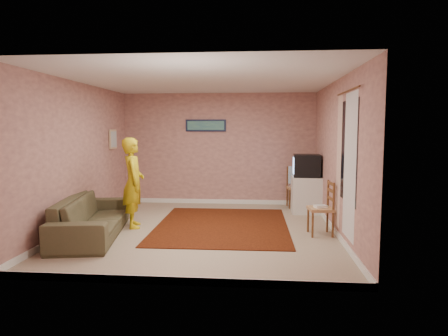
# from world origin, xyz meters

# --- Properties ---
(ground) EXTENTS (5.00, 5.00, 0.00)m
(ground) POSITION_xyz_m (0.00, 0.00, 0.00)
(ground) COLOR tan
(ground) RESTS_ON ground
(wall_back) EXTENTS (4.50, 0.02, 2.60)m
(wall_back) POSITION_xyz_m (0.00, 2.50, 1.30)
(wall_back) COLOR tan
(wall_back) RESTS_ON ground
(wall_front) EXTENTS (4.50, 0.02, 2.60)m
(wall_front) POSITION_xyz_m (0.00, -2.50, 1.30)
(wall_front) COLOR tan
(wall_front) RESTS_ON ground
(wall_left) EXTENTS (0.02, 5.00, 2.60)m
(wall_left) POSITION_xyz_m (-2.25, 0.00, 1.30)
(wall_left) COLOR tan
(wall_left) RESTS_ON ground
(wall_right) EXTENTS (0.02, 5.00, 2.60)m
(wall_right) POSITION_xyz_m (2.25, 0.00, 1.30)
(wall_right) COLOR tan
(wall_right) RESTS_ON ground
(ceiling) EXTENTS (4.50, 5.00, 0.02)m
(ceiling) POSITION_xyz_m (0.00, 0.00, 2.60)
(ceiling) COLOR silver
(ceiling) RESTS_ON wall_back
(baseboard_back) EXTENTS (4.50, 0.02, 0.10)m
(baseboard_back) POSITION_xyz_m (0.00, 2.49, 0.05)
(baseboard_back) COLOR white
(baseboard_back) RESTS_ON ground
(baseboard_front) EXTENTS (4.50, 0.02, 0.10)m
(baseboard_front) POSITION_xyz_m (0.00, -2.49, 0.05)
(baseboard_front) COLOR white
(baseboard_front) RESTS_ON ground
(baseboard_left) EXTENTS (0.02, 5.00, 0.10)m
(baseboard_left) POSITION_xyz_m (-2.24, 0.00, 0.05)
(baseboard_left) COLOR white
(baseboard_left) RESTS_ON ground
(baseboard_right) EXTENTS (0.02, 5.00, 0.10)m
(baseboard_right) POSITION_xyz_m (2.24, 0.00, 0.05)
(baseboard_right) COLOR white
(baseboard_right) RESTS_ON ground
(window) EXTENTS (0.01, 1.10, 1.50)m
(window) POSITION_xyz_m (2.24, -0.90, 1.45)
(window) COLOR black
(window) RESTS_ON wall_right
(curtain_sheer) EXTENTS (0.01, 0.75, 2.10)m
(curtain_sheer) POSITION_xyz_m (2.23, -1.05, 1.25)
(curtain_sheer) COLOR white
(curtain_sheer) RESTS_ON wall_right
(curtain_floral) EXTENTS (0.01, 0.35, 2.10)m
(curtain_floral) POSITION_xyz_m (2.21, -0.35, 1.25)
(curtain_floral) COLOR beige
(curtain_floral) RESTS_ON wall_right
(curtain_rod) EXTENTS (0.02, 1.40, 0.02)m
(curtain_rod) POSITION_xyz_m (2.20, -0.90, 2.32)
(curtain_rod) COLOR brown
(curtain_rod) RESTS_ON wall_right
(picture_back) EXTENTS (0.95, 0.04, 0.28)m
(picture_back) POSITION_xyz_m (-0.30, 2.47, 1.85)
(picture_back) COLOR #131935
(picture_back) RESTS_ON wall_back
(picture_left) EXTENTS (0.04, 0.38, 0.42)m
(picture_left) POSITION_xyz_m (-2.22, 1.60, 1.55)
(picture_left) COLOR beige
(picture_left) RESTS_ON wall_left
(area_rug) EXTENTS (2.42, 3.00, 0.02)m
(area_rug) POSITION_xyz_m (0.28, 0.34, 0.01)
(area_rug) COLOR black
(area_rug) RESTS_ON ground
(tv_cabinet) EXTENTS (0.60, 0.55, 0.77)m
(tv_cabinet) POSITION_xyz_m (1.95, 1.63, 0.38)
(tv_cabinet) COLOR silver
(tv_cabinet) RESTS_ON ground
(crt_tv) EXTENTS (0.58, 0.52, 0.47)m
(crt_tv) POSITION_xyz_m (1.94, 1.63, 1.00)
(crt_tv) COLOR black
(crt_tv) RESTS_ON tv_cabinet
(chair_a) EXTENTS (0.45, 0.43, 0.50)m
(chair_a) POSITION_xyz_m (1.80, 2.20, 0.56)
(chair_a) COLOR tan
(chair_a) RESTS_ON ground
(dvd_player) EXTENTS (0.38, 0.32, 0.06)m
(dvd_player) POSITION_xyz_m (1.80, 2.20, 0.49)
(dvd_player) COLOR #BDBCC1
(dvd_player) RESTS_ON chair_a
(blue_throw) EXTENTS (0.37, 0.05, 0.39)m
(blue_throw) POSITION_xyz_m (1.80, 2.20, 0.74)
(blue_throw) COLOR #83B2D7
(blue_throw) RESTS_ON chair_a
(chair_b) EXTENTS (0.43, 0.44, 0.49)m
(chair_b) POSITION_xyz_m (1.98, -0.14, 0.55)
(chair_b) COLOR tan
(chair_b) RESTS_ON ground
(game_console) EXTENTS (0.24, 0.20, 0.04)m
(game_console) POSITION_xyz_m (1.98, -0.14, 0.48)
(game_console) COLOR white
(game_console) RESTS_ON chair_b
(sofa) EXTENTS (1.25, 2.37, 0.66)m
(sofa) POSITION_xyz_m (-1.80, -0.58, 0.33)
(sofa) COLOR #4B432D
(sofa) RESTS_ON ground
(person) EXTENTS (0.56, 0.69, 1.62)m
(person) POSITION_xyz_m (-1.31, 0.11, 0.81)
(person) COLOR gold
(person) RESTS_ON ground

